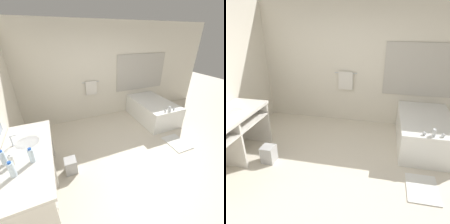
% 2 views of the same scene
% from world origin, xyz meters
% --- Properties ---
extents(ground_plane, '(16.00, 16.00, 0.00)m').
position_xyz_m(ground_plane, '(0.00, 0.00, 0.00)').
color(ground_plane, beige).
rests_on(ground_plane, ground).
extents(wall_back_with_blinds, '(7.40, 0.13, 2.70)m').
position_xyz_m(wall_back_with_blinds, '(0.05, 2.23, 1.35)').
color(wall_back_with_blinds, silver).
rests_on(wall_back_with_blinds, ground_plane).
extents(vanity_counter, '(0.68, 1.69, 0.88)m').
position_xyz_m(vanity_counter, '(-1.85, 0.06, 0.65)').
color(vanity_counter, silver).
rests_on(vanity_counter, ground_plane).
extents(sink_faucet, '(0.09, 0.04, 0.18)m').
position_xyz_m(sink_faucet, '(-2.03, 0.29, 0.97)').
color(sink_faucet, silver).
rests_on(sink_faucet, vanity_counter).
extents(bathtub, '(0.97, 1.57, 0.70)m').
position_xyz_m(bathtub, '(1.37, 1.40, 0.32)').
color(bathtub, white).
rests_on(bathtub, ground_plane).
extents(water_bottle_1, '(0.07, 0.07, 0.22)m').
position_xyz_m(water_bottle_1, '(-2.08, -0.07, 0.98)').
color(water_bottle_1, silver).
rests_on(water_bottle_1, vanity_counter).
extents(water_bottle_2, '(0.07, 0.07, 0.22)m').
position_xyz_m(water_bottle_2, '(-1.95, -0.33, 0.98)').
color(water_bottle_2, silver).
rests_on(water_bottle_2, vanity_counter).
extents(water_bottle_3, '(0.07, 0.07, 0.22)m').
position_xyz_m(water_bottle_3, '(-1.75, -0.16, 0.98)').
color(water_bottle_3, silver).
rests_on(water_bottle_3, vanity_counter).
extents(soap_dispenser, '(0.06, 0.06, 0.18)m').
position_xyz_m(soap_dispenser, '(-1.98, -0.12, 0.96)').
color(soap_dispenser, white).
rests_on(soap_dispenser, vanity_counter).
extents(waste_bin, '(0.22, 0.22, 0.29)m').
position_xyz_m(waste_bin, '(-1.28, 0.29, 0.15)').
color(waste_bin, '#B2B2B2').
rests_on(waste_bin, ground_plane).
extents(bath_mat, '(0.45, 0.61, 0.02)m').
position_xyz_m(bath_mat, '(1.22, 0.15, 0.01)').
color(bath_mat, white).
rests_on(bath_mat, ground_plane).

